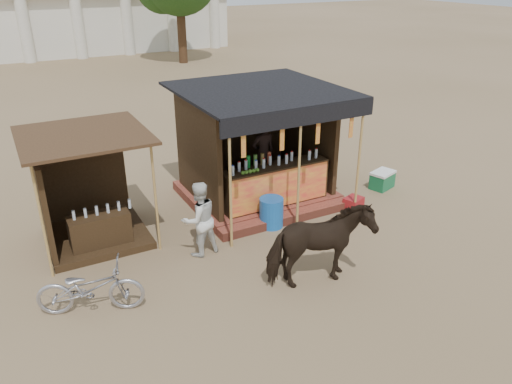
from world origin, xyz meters
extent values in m
plane|color=#846B4C|center=(0.00, 0.00, 0.00)|extent=(120.00, 120.00, 0.00)
cube|color=#974331|center=(1.00, 3.50, 0.11)|extent=(3.40, 2.80, 0.22)
cube|color=#974331|center=(1.00, 1.95, 0.10)|extent=(3.40, 0.35, 0.20)
cube|color=#332212|center=(1.00, 2.55, 0.69)|extent=(2.60, 0.55, 0.95)
cube|color=red|center=(1.00, 2.27, 0.69)|extent=(2.50, 0.02, 0.88)
cube|color=#332212|center=(1.00, 4.75, 1.47)|extent=(3.00, 0.12, 2.50)
cube|color=#332212|center=(-0.50, 3.50, 1.47)|extent=(0.12, 2.50, 2.50)
cube|color=#332212|center=(2.50, 3.50, 1.47)|extent=(0.12, 2.50, 2.50)
cube|color=black|center=(1.00, 3.30, 2.75)|extent=(3.60, 3.60, 0.06)
cube|color=black|center=(1.00, 1.52, 2.57)|extent=(3.60, 0.06, 0.36)
cylinder|color=tan|center=(-0.60, 1.55, 1.38)|extent=(0.06, 0.06, 2.75)
cylinder|color=tan|center=(1.00, 1.55, 1.38)|extent=(0.06, 0.06, 2.75)
cylinder|color=tan|center=(2.60, 1.55, 1.38)|extent=(0.06, 0.06, 2.75)
cube|color=red|center=(-0.30, 1.55, 2.20)|extent=(0.10, 0.02, 0.55)
cube|color=red|center=(0.57, 1.55, 2.20)|extent=(0.10, 0.02, 0.55)
cube|color=red|center=(1.43, 1.55, 2.20)|extent=(0.10, 0.02, 0.55)
cube|color=red|center=(2.30, 1.55, 2.20)|extent=(0.10, 0.02, 0.55)
imported|color=black|center=(1.27, 3.60, 1.06)|extent=(0.63, 0.43, 1.68)
cube|color=#332212|center=(-3.00, 3.20, 0.07)|extent=(2.00, 2.00, 0.15)
cube|color=#332212|center=(-3.00, 4.15, 1.05)|extent=(1.90, 0.10, 2.10)
cube|color=#332212|center=(-3.95, 3.20, 1.05)|extent=(0.10, 1.90, 2.10)
cube|color=#472D19|center=(-3.00, 3.10, 2.35)|extent=(2.40, 2.40, 0.06)
cylinder|color=tan|center=(-4.05, 2.15, 1.18)|extent=(0.05, 0.05, 2.35)
cylinder|color=tan|center=(-1.95, 2.15, 1.18)|extent=(0.05, 0.05, 2.35)
cube|color=#332212|center=(-3.00, 2.70, 0.40)|extent=(1.20, 0.50, 0.80)
imported|color=black|center=(0.22, -0.39, 0.79)|extent=(1.98, 1.12, 1.58)
imported|color=#9F9FA8|center=(-3.58, 0.75, 0.46)|extent=(1.87, 1.19, 0.93)
imported|color=silver|center=(-1.26, 1.61, 0.78)|extent=(0.83, 0.69, 1.56)
cylinder|color=#1759AF|center=(0.57, 1.94, 0.34)|extent=(0.59, 0.59, 0.68)
cube|color=maroon|center=(2.72, 1.75, 0.15)|extent=(0.52, 0.48, 0.30)
cube|color=#16663A|center=(4.16, 2.39, 0.20)|extent=(0.72, 0.59, 0.40)
cube|color=white|center=(4.16, 2.39, 0.43)|extent=(0.75, 0.62, 0.06)
cylinder|color=silver|center=(-2.00, 26.40, 1.80)|extent=(0.70, 0.70, 3.60)
cylinder|color=silver|center=(1.00, 26.40, 1.80)|extent=(0.70, 0.70, 3.60)
cylinder|color=silver|center=(4.00, 26.40, 1.80)|extent=(0.70, 0.70, 3.60)
cylinder|color=silver|center=(7.00, 26.40, 1.80)|extent=(0.70, 0.70, 3.60)
cylinder|color=silver|center=(10.00, 26.40, 1.80)|extent=(0.70, 0.70, 3.60)
cylinder|color=#382314|center=(6.00, 22.00, 2.00)|extent=(0.50, 0.50, 4.00)
camera|label=1|loc=(-4.38, -6.61, 5.37)|focal=35.00mm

